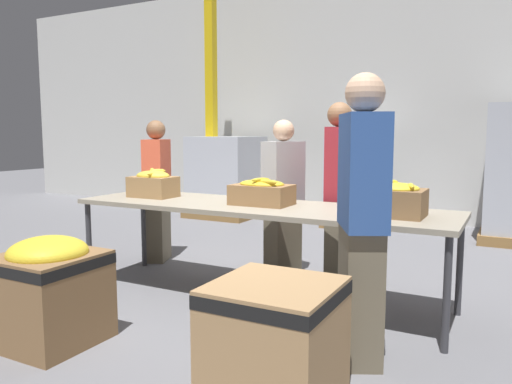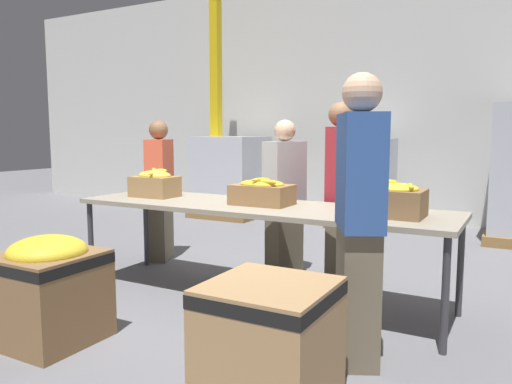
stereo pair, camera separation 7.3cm
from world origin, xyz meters
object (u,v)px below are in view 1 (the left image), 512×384
volunteer_1 (362,222)px  pallet_stack_0 (358,183)px  pallet_stack_1 (227,177)px  support_pillar (211,98)px  volunteer_0 (283,200)px  donation_bin_0 (50,287)px  banana_box_1 (262,192)px  banana_box_0 (153,184)px  donation_bin_1 (275,340)px  volunteer_3 (338,195)px  sorting_table (257,210)px  volunteer_2 (157,192)px  banana_box_2 (395,199)px

volunteer_1 → pallet_stack_0: 4.63m
pallet_stack_0 → pallet_stack_1: 2.25m
pallet_stack_0 → pallet_stack_1: (-2.25, -0.13, 0.01)m
volunteer_1 → support_pillar: 5.80m
volunteer_0 → support_pillar: size_ratio=0.38×
volunteer_1 → donation_bin_0: size_ratio=2.42×
banana_box_1 → volunteer_0: (-0.11, 0.67, -0.15)m
volunteer_1 → pallet_stack_0: size_ratio=1.32×
banana_box_0 → donation_bin_0: (0.29, -1.45, -0.55)m
banana_box_0 → pallet_stack_0: bearing=76.5°
banana_box_0 → volunteer_1: (2.21, -0.74, -0.06)m
donation_bin_1 → support_pillar: bearing=125.8°
banana_box_0 → pallet_stack_1: (-1.36, 3.57, -0.27)m
volunteer_3 → banana_box_0: bearing=-78.6°
volunteer_3 → banana_box_1: bearing=-44.3°
sorting_table → pallet_stack_0: 3.71m
banana_box_0 → volunteer_2: (-0.47, 0.64, -0.17)m
sorting_table → banana_box_1: 0.16m
pallet_stack_1 → sorting_table: bearing=-55.4°
pallet_stack_0 → banana_box_2: bearing=-70.0°
banana_box_1 → volunteer_1: (1.07, -0.75, -0.04)m
banana_box_1 → volunteer_3: bearing=60.0°
volunteer_0 → donation_bin_1: (0.94, -2.14, -0.41)m
banana_box_0 → pallet_stack_0: size_ratio=0.32×
volunteer_1 → volunteer_3: size_ratio=1.04×
banana_box_2 → volunteer_2: volunteer_2 is taller
sorting_table → banana_box_2: 1.16m
volunteer_1 → volunteer_3: (-0.65, 1.48, -0.04)m
banana_box_2 → banana_box_0: bearing=178.8°
banana_box_0 → volunteer_3: bearing=25.6°
banana_box_1 → pallet_stack_1: 4.35m
support_pillar → banana_box_0: bearing=-65.4°
donation_bin_1 → pallet_stack_0: size_ratio=0.49×
banana_box_0 → volunteer_2: 0.82m
banana_box_2 → pallet_stack_1: pallet_stack_1 is taller
sorting_table → pallet_stack_1: bearing=124.6°
banana_box_2 → donation_bin_0: (-1.96, -1.40, -0.55)m
volunteer_0 → donation_bin_0: bearing=-0.4°
volunteer_1 → donation_bin_1: bearing=134.8°
banana_box_1 → volunteer_1: size_ratio=0.28×
donation_bin_0 → volunteer_2: bearing=110.2°
banana_box_1 → donation_bin_1: size_ratio=0.76×
volunteer_0 → banana_box_1: bearing=27.9°
volunteer_2 → pallet_stack_1: (-0.88, 2.93, -0.10)m
volunteer_0 → pallet_stack_1: volunteer_0 is taller
pallet_stack_1 → donation_bin_1: bearing=-56.5°
banana_box_1 → volunteer_2: volunteer_2 is taller
donation_bin_0 → banana_box_1: bearing=60.1°
banana_box_0 → volunteer_0: size_ratio=0.27×
volunteer_0 → donation_bin_0: volunteer_0 is taller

